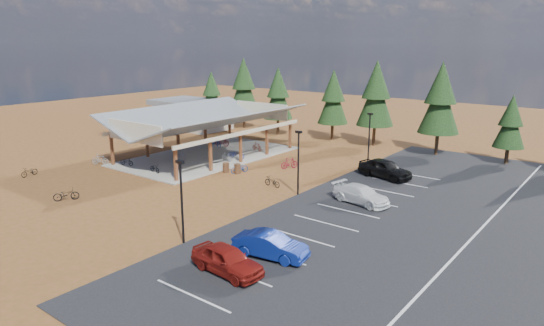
% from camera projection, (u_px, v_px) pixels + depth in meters
% --- Properties ---
extents(ground, '(140.00, 140.00, 0.00)m').
position_uv_depth(ground, '(234.00, 189.00, 39.72)').
color(ground, brown).
rests_on(ground, ground).
extents(asphalt_lot, '(27.00, 44.00, 0.04)m').
position_uv_depth(asphalt_lot, '(480.00, 230.00, 31.02)').
color(asphalt_lot, black).
rests_on(asphalt_lot, ground).
extents(concrete_pad, '(10.60, 18.60, 0.10)m').
position_uv_depth(concrete_pad, '(208.00, 156.00, 51.01)').
color(concrete_pad, gray).
rests_on(concrete_pad, ground).
extents(bike_pavilion, '(11.65, 19.40, 4.97)m').
position_uv_depth(bike_pavilion, '(207.00, 121.00, 50.09)').
color(bike_pavilion, brown).
rests_on(bike_pavilion, concrete_pad).
extents(outbuilding, '(11.00, 7.00, 3.90)m').
position_uv_depth(outbuilding, '(192.00, 114.00, 67.28)').
color(outbuilding, '#ADA593').
rests_on(outbuilding, ground).
extents(lamp_post_0, '(0.50, 0.25, 5.14)m').
position_uv_depth(lamp_post_0, '(182.00, 196.00, 28.35)').
color(lamp_post_0, black).
rests_on(lamp_post_0, ground).
extents(lamp_post_1, '(0.50, 0.25, 5.14)m').
position_uv_depth(lamp_post_1, '(298.00, 158.00, 37.55)').
color(lamp_post_1, black).
rests_on(lamp_post_1, ground).
extents(lamp_post_2, '(0.50, 0.25, 5.14)m').
position_uv_depth(lamp_post_2, '(369.00, 135.00, 46.75)').
color(lamp_post_2, black).
rests_on(lamp_post_2, ground).
extents(trash_bin_0, '(0.60, 0.60, 0.90)m').
position_uv_depth(trash_bin_0, '(226.00, 168.00, 44.76)').
color(trash_bin_0, '#4E301B').
rests_on(trash_bin_0, ground).
extents(trash_bin_1, '(0.60, 0.60, 0.90)m').
position_uv_depth(trash_bin_1, '(237.00, 169.00, 44.35)').
color(trash_bin_1, '#4E301B').
rests_on(trash_bin_1, ground).
extents(pine_0, '(3.31, 3.31, 7.72)m').
position_uv_depth(pine_0, '(212.00, 93.00, 68.67)').
color(pine_0, '#382314').
rests_on(pine_0, ground).
extents(pine_1, '(4.15, 4.15, 9.66)m').
position_uv_depth(pine_1, '(244.00, 85.00, 66.58)').
color(pine_1, '#382314').
rests_on(pine_1, ground).
extents(pine_2, '(3.72, 3.72, 8.67)m').
position_uv_depth(pine_2, '(278.00, 94.00, 61.78)').
color(pine_2, '#382314').
rests_on(pine_2, ground).
extents(pine_3, '(3.67, 3.67, 8.56)m').
position_uv_depth(pine_3, '(333.00, 97.00, 58.30)').
color(pine_3, '#382314').
rests_on(pine_3, ground).
extents(pine_4, '(4.21, 4.21, 9.80)m').
position_uv_depth(pine_4, '(376.00, 94.00, 54.95)').
color(pine_4, '#382314').
rests_on(pine_4, ground).
extents(pine_5, '(4.22, 4.22, 9.83)m').
position_uv_depth(pine_5, '(440.00, 99.00, 50.34)').
color(pine_5, '#382314').
rests_on(pine_5, ground).
extents(pine_6, '(2.94, 2.94, 6.84)m').
position_uv_depth(pine_6, '(511.00, 122.00, 47.00)').
color(pine_6, '#382314').
rests_on(pine_6, ground).
extents(bike_0, '(1.63, 0.83, 0.81)m').
position_uv_depth(bike_0, '(127.00, 161.00, 46.84)').
color(bike_0, black).
rests_on(bike_0, concrete_pad).
extents(bike_1, '(1.60, 0.88, 0.93)m').
position_uv_depth(bike_1, '(183.00, 154.00, 49.48)').
color(bike_1, gray).
rests_on(bike_1, concrete_pad).
extents(bike_2, '(1.93, 0.82, 0.99)m').
position_uv_depth(bike_2, '(215.00, 143.00, 55.05)').
color(bike_2, '#124293').
rests_on(bike_2, concrete_pad).
extents(bike_3, '(1.89, 0.99, 1.09)m').
position_uv_depth(bike_3, '(222.00, 141.00, 55.50)').
color(bike_3, maroon).
rests_on(bike_3, concrete_pad).
extents(bike_4, '(1.59, 0.76, 0.80)m').
position_uv_depth(bike_4, '(155.00, 168.00, 44.34)').
color(bike_4, black).
rests_on(bike_4, concrete_pad).
extents(bike_5, '(1.60, 0.73, 0.93)m').
position_uv_depth(bike_5, '(226.00, 157.00, 48.47)').
color(bike_5, '#989BA0').
rests_on(bike_5, concrete_pad).
extents(bike_6, '(1.92, 0.98, 0.96)m').
position_uv_depth(bike_6, '(236.00, 154.00, 49.47)').
color(bike_6, '#1B2B9B').
rests_on(bike_6, concrete_pad).
extents(bike_7, '(1.61, 0.76, 0.93)m').
position_uv_depth(bike_7, '(257.00, 147.00, 53.11)').
color(bike_7, maroon).
rests_on(bike_7, concrete_pad).
extents(bike_8, '(0.91, 1.74, 0.87)m').
position_uv_depth(bike_8, '(29.00, 172.00, 43.46)').
color(bike_8, black).
rests_on(bike_8, ground).
extents(bike_9, '(1.72, 1.31, 1.03)m').
position_uv_depth(bike_9, '(100.00, 160.00, 47.51)').
color(bike_9, gray).
rests_on(bike_9, ground).
extents(bike_12, '(1.49, 1.93, 0.98)m').
position_uv_depth(bike_12, '(66.00, 194.00, 36.81)').
color(bike_12, black).
rests_on(bike_12, ground).
extents(bike_14, '(1.11, 1.95, 0.97)m').
position_uv_depth(bike_14, '(240.00, 168.00, 44.52)').
color(bike_14, navy).
rests_on(bike_14, ground).
extents(bike_15, '(1.23, 1.80, 1.06)m').
position_uv_depth(bike_15, '(289.00, 163.00, 46.01)').
color(bike_15, maroon).
rests_on(bike_15, ground).
extents(bike_16, '(1.68, 0.72, 0.86)m').
position_uv_depth(bike_16, '(272.00, 182.00, 40.33)').
color(bike_16, black).
rests_on(bike_16, ground).
extents(car_0, '(4.41, 2.04, 1.46)m').
position_uv_depth(car_0, '(227.00, 260.00, 25.16)').
color(car_0, maroon).
rests_on(car_0, asphalt_lot).
extents(car_1, '(4.50, 2.26, 1.41)m').
position_uv_depth(car_1, '(270.00, 245.00, 26.98)').
color(car_1, navy).
rests_on(car_1, asphalt_lot).
extents(car_3, '(4.85, 2.64, 1.33)m').
position_uv_depth(car_3, '(361.00, 195.00, 36.03)').
color(car_3, white).
rests_on(car_3, asphalt_lot).
extents(car_4, '(5.19, 2.89, 1.67)m').
position_uv_depth(car_4, '(385.00, 169.00, 42.75)').
color(car_4, black).
rests_on(car_4, asphalt_lot).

